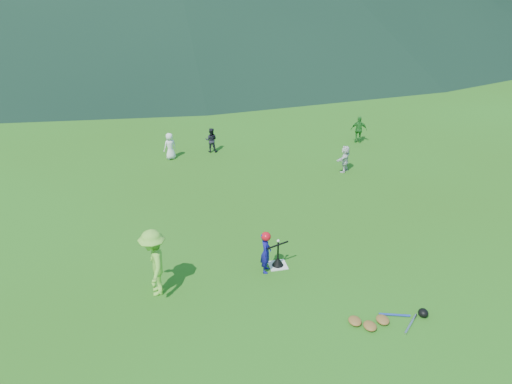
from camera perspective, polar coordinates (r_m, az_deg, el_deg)
ground at (r=12.88m, az=2.50°, el=-8.40°), size 120.00×120.00×0.00m
home_plate at (r=12.87m, az=2.50°, el=-8.36°), size 0.45×0.45×0.02m
baseball at (r=12.48m, az=2.56°, el=-5.60°), size 0.08×0.08×0.08m
batter_child at (r=12.38m, az=1.13°, el=-6.93°), size 0.37×0.46×1.08m
adult_coach at (r=11.73m, az=-11.59°, el=-7.92°), size 0.63×1.08×1.66m
fielder_a at (r=19.32m, az=-9.80°, el=5.19°), size 0.59×0.51×1.03m
fielder_b at (r=19.82m, az=-5.14°, el=5.94°), size 0.56×0.49×0.98m
fielder_c at (r=21.12m, az=11.68°, el=6.99°), size 0.71×0.49×1.13m
fielder_d at (r=18.21m, az=10.13°, el=3.77°), size 0.86×0.85×0.99m
batting_tee at (r=12.81m, az=2.51°, el=-7.92°), size 0.30×0.30×0.68m
batter_gear at (r=12.15m, az=1.26°, el=-5.18°), size 0.72×0.27×0.44m
equipment_pile at (r=11.45m, az=14.31°, el=-14.00°), size 1.80×0.76×0.19m
outfield_fence at (r=38.89m, az=-8.72°, el=16.07°), size 70.07×0.08×1.33m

